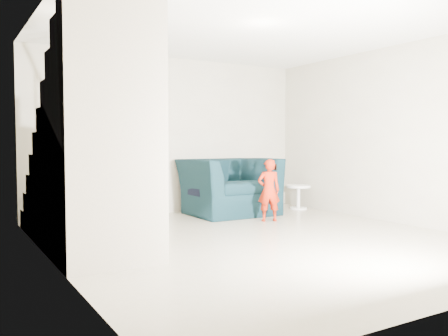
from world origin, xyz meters
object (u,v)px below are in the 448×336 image
Objects in this scene: armchair at (229,186)px; side_table at (298,193)px; staircase at (90,167)px; toddler at (269,190)px.

armchair is 1.43m from side_table.
staircase reaches higher than armchair.
staircase reaches higher than toddler.
side_table is 0.12× the size of staircase.
side_table is at bearing 18.46° from staircase.
armchair is 0.98m from toddler.
armchair is 1.51× the size of toddler.
staircase is at bearing -151.05° from armchair.
side_table is 4.47m from staircase.
toddler is 0.27× the size of staircase.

